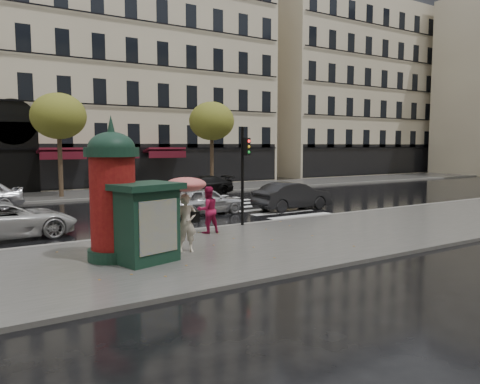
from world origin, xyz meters
TOP-DOWN VIEW (x-y plane):
  - ground at (0.00, 0.00)m, footprint 160.00×160.00m
  - near_sidewalk at (0.00, -0.50)m, footprint 90.00×7.00m
  - far_sidewalk at (0.00, 19.00)m, footprint 90.00×6.00m
  - near_kerb at (0.00, 3.00)m, footprint 90.00×0.25m
  - far_kerb at (0.00, 16.00)m, footprint 90.00×0.25m
  - zebra_crossing at (6.00, 9.60)m, footprint 3.60×11.75m
  - bldg_far_corner at (6.00, 30.00)m, footprint 26.00×14.00m
  - bldg_far_right at (34.00, 30.00)m, footprint 24.00×14.00m
  - tree_far_left at (-2.00, 18.00)m, footprint 3.40×3.40m
  - tree_far_right at (9.00, 18.00)m, footprint 3.40×3.40m
  - woman_umbrella at (-2.21, -0.38)m, footprint 1.23×1.23m
  - woman_red at (-0.17, 1.99)m, footprint 0.85×0.66m
  - man_burgundy at (-2.74, 0.35)m, footprint 0.87×0.66m
  - morris_column at (-4.36, -0.09)m, footprint 1.52×1.52m
  - traffic_light at (1.92, 2.73)m, footprint 0.30×0.39m
  - newsstand at (-3.72, -0.82)m, footprint 2.16×1.96m
  - car_silver at (2.40, 6.95)m, footprint 3.92×1.59m
  - car_darkgrey at (7.07, 5.92)m, footprint 4.44×1.68m
  - car_white at (-6.56, 5.46)m, footprint 5.03×2.56m
  - car_black at (6.51, 15.00)m, footprint 4.50×1.92m

SIDE VIEW (x-z plane):
  - ground at x=0.00m, z-range 0.00..0.00m
  - zebra_crossing at x=6.00m, z-range 0.00..0.01m
  - near_sidewalk at x=0.00m, z-range 0.00..0.12m
  - far_sidewalk at x=0.00m, z-range 0.00..0.12m
  - near_kerb at x=0.00m, z-range 0.00..0.14m
  - far_kerb at x=0.00m, z-range 0.00..0.14m
  - car_black at x=6.51m, z-range 0.00..1.29m
  - car_silver at x=2.40m, z-range 0.00..1.33m
  - car_white at x=-6.56m, z-range 0.00..1.36m
  - car_darkgrey at x=7.07m, z-range 0.00..1.45m
  - man_burgundy at x=-2.74m, z-range 0.12..1.71m
  - woman_red at x=-0.17m, z-range 0.12..1.85m
  - newsstand at x=-3.72m, z-range 0.15..2.36m
  - woman_umbrella at x=-2.21m, z-range 0.50..2.86m
  - morris_column at x=-4.36m, z-range 0.03..4.12m
  - traffic_light at x=1.92m, z-range 0.54..4.54m
  - tree_far_left at x=-2.00m, z-range 1.85..8.49m
  - tree_far_right at x=9.00m, z-range 1.85..8.49m
  - bldg_far_corner at x=6.00m, z-range -0.14..22.76m
  - bldg_far_right at x=34.00m, z-range -0.14..22.76m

